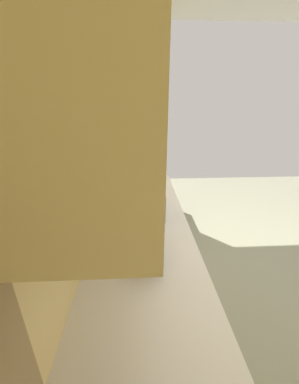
{
  "coord_description": "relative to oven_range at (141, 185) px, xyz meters",
  "views": [
    {
      "loc": [
        -1.77,
        1.24,
        1.73
      ],
      "look_at": [
        -0.64,
        1.18,
        1.26
      ],
      "focal_mm": 20.56,
      "sensor_mm": 36.0,
      "label": 1
    }
  ],
  "objects": [
    {
      "name": "upper_cabinets",
      "position": [
        -1.95,
        0.16,
        1.28
      ],
      "size": [
        2.26,
        0.34,
        0.57
      ],
      "color": "beige"
    },
    {
      "name": "kettle",
      "position": [
        -2.4,
        -0.02,
        0.51
      ],
      "size": [
        0.2,
        0.15,
        0.16
      ],
      "color": "black",
      "rests_on": "counter_run"
    },
    {
      "name": "wall_back",
      "position": [
        -1.58,
        0.39,
        0.93
      ],
      "size": [
        4.16,
        0.12,
        2.81
      ],
      "primitive_type": "cube",
      "color": "#ECCB7D",
      "rests_on": "ground_plane"
    },
    {
      "name": "counter_run",
      "position": [
        -1.95,
        0.01,
        -0.01
      ],
      "size": [
        3.28,
        0.66,
        0.92
      ],
      "color": "beige",
      "rests_on": "ground_plane"
    },
    {
      "name": "microwave",
      "position": [
        -1.85,
        0.03,
        0.58
      ],
      "size": [
        0.49,
        0.35,
        0.27
      ],
      "color": "white",
      "rests_on": "counter_run"
    },
    {
      "name": "bowl",
      "position": [
        -1.33,
        -0.02,
        0.48
      ],
      "size": [
        0.19,
        0.19,
        0.07
      ],
      "color": "#D84C47",
      "rests_on": "counter_run"
    },
    {
      "name": "ground_plane",
      "position": [
        -1.58,
        -1.21,
        -0.47
      ],
      "size": [
        6.46,
        6.46,
        0.0
      ],
      "primitive_type": "plane",
      "color": "gray"
    },
    {
      "name": "oven_range",
      "position": [
        0.0,
        0.0,
        0.0
      ],
      "size": [
        0.63,
        0.68,
        1.1
      ],
      "color": "#B7BABF",
      "rests_on": "ground_plane"
    }
  ]
}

